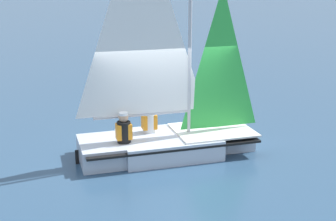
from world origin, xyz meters
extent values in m
plane|color=#2D4C6B|center=(0.00, 0.00, 0.00)|extent=(260.00, 260.00, 0.00)
cube|color=#B2BCCC|center=(0.00, 0.00, 0.24)|extent=(2.74, 2.69, 0.47)
cube|color=#B2BCCC|center=(-1.19, -1.06, 0.24)|extent=(1.29, 1.28, 0.47)
cube|color=#B2BCCC|center=(1.19, 1.06, 0.24)|extent=(1.61, 1.64, 0.47)
cube|color=black|center=(0.00, 0.00, 0.39)|extent=(4.07, 3.87, 0.05)
cube|color=silver|center=(-0.84, -0.74, 0.49)|extent=(2.35, 2.32, 0.04)
cylinder|color=#B7B7BC|center=(-0.38, -0.34, 3.03)|extent=(0.08, 0.08, 5.11)
cylinder|color=#B7B7BC|center=(0.45, 0.40, 1.03)|extent=(1.72, 1.53, 0.07)
pyramid|color=white|center=(0.45, 0.40, 3.26)|extent=(1.62, 1.45, 4.40)
pyramid|color=green|center=(-0.95, -0.85, 2.23)|extent=(1.06, 0.95, 3.32)
cube|color=black|center=(1.59, 1.41, 0.17)|extent=(0.08, 0.08, 0.33)
cube|color=black|center=(0.50, -0.02, 0.23)|extent=(0.37, 0.37, 0.45)
cylinder|color=white|center=(0.50, -0.02, 0.71)|extent=(0.42, 0.42, 0.50)
cube|color=orange|center=(0.50, -0.02, 0.73)|extent=(0.43, 0.42, 0.35)
sphere|color=tan|center=(0.50, -0.02, 1.05)|extent=(0.22, 0.22, 0.22)
cube|color=black|center=(0.69, 0.85, 0.23)|extent=(0.37, 0.37, 0.45)
cylinder|color=black|center=(0.69, 0.85, 0.71)|extent=(0.42, 0.42, 0.50)
cube|color=orange|center=(0.69, 0.85, 0.73)|extent=(0.43, 0.42, 0.35)
sphere|color=tan|center=(0.69, 0.85, 1.05)|extent=(0.22, 0.22, 0.22)
cylinder|color=white|center=(0.69, 0.85, 1.14)|extent=(0.30, 0.30, 0.06)
camera|label=1|loc=(-4.38, 9.34, 4.11)|focal=50.00mm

